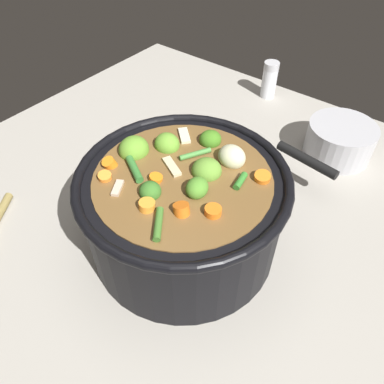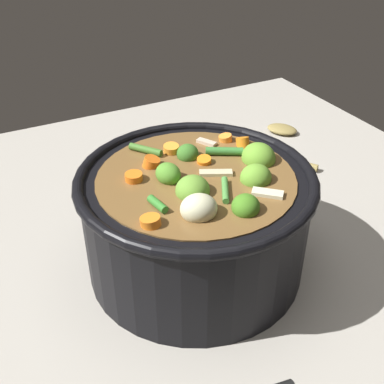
# 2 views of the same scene
# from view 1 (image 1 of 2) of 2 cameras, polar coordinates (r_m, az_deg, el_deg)

# --- Properties ---
(ground_plane) EXTENTS (1.10, 1.10, 0.00)m
(ground_plane) POSITION_cam_1_polar(r_m,az_deg,el_deg) (0.62, -1.20, -7.63)
(ground_plane) COLOR #9E998E
(cooking_pot) EXTENTS (0.31, 0.31, 0.17)m
(cooking_pot) POSITION_cam_1_polar(r_m,az_deg,el_deg) (0.56, -1.33, -2.65)
(cooking_pot) COLOR black
(cooking_pot) RESTS_ON ground_plane
(salt_shaker) EXTENTS (0.04, 0.04, 0.09)m
(salt_shaker) POSITION_cam_1_polar(r_m,az_deg,el_deg) (0.96, 11.88, 16.62)
(salt_shaker) COLOR silver
(salt_shaker) RESTS_ON ground_plane
(small_saucepan) EXTENTS (0.15, 0.21, 0.07)m
(small_saucepan) POSITION_cam_1_polar(r_m,az_deg,el_deg) (0.81, 21.71, 7.34)
(small_saucepan) COLOR #ADADB2
(small_saucepan) RESTS_ON ground_plane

